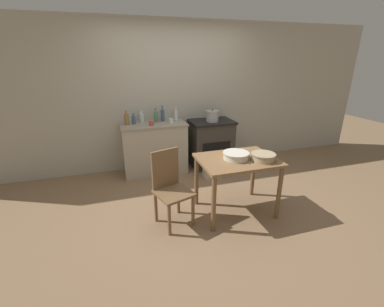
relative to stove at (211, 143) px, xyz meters
The scene contains 18 objects.
ground_plane 1.48m from the stove, 115.62° to the right, with size 14.00×14.00×0.00m, color #896B4C.
wall_back 1.08m from the stove, 153.28° to the left, with size 8.00×0.07×2.55m.
counter_cabinet 1.05m from the stove, behind, with size 1.11×0.54×0.89m.
stove is the anchor object (origin of this frame).
work_table 1.59m from the stove, 99.47° to the right, with size 0.97×0.72×0.75m.
chair 1.89m from the stove, 126.47° to the right, with size 0.50×0.50×0.92m.
flour_sack 0.59m from the stove, 108.41° to the right, with size 0.28×0.20×0.32m, color beige.
stock_pot 0.54m from the stove, 104.54° to the right, with size 0.23×0.23×0.22m.
mixing_bowl_large 1.62m from the stove, 100.35° to the right, with size 0.33×0.33×0.09m.
mixing_bowl_small 1.73m from the stove, 89.54° to the right, with size 0.30×0.30×0.09m.
bottle_far_left 1.47m from the stove, behind, with size 0.06×0.06×0.18m.
bottle_left 1.14m from the stove, behind, with size 0.06×0.06×0.25m.
bottle_mid_left 0.84m from the stove, 166.08° to the left, with size 0.07×0.07×0.24m.
bottle_center_left 1.04m from the stove, behind, with size 0.06×0.06×0.27m.
bottle_center 1.58m from the stove, behind, with size 0.08×0.08×0.24m.
bottle_center_right 1.35m from the stove, behind, with size 0.08×0.08×0.22m.
cup_mid_right 0.90m from the stove, behind, with size 0.08×0.08×0.08m, color silver.
cup_right 1.21m from the stove, behind, with size 0.08×0.08×0.08m, color #B74C42.
Camera 1 is at (-1.08, -2.95, 1.94)m, focal length 24.00 mm.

